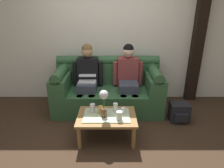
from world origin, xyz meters
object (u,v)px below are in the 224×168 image
object	(u,v)px
person_right	(129,75)
flower_vase	(104,100)
cup_far_center	(93,108)
coffee_table	(107,118)
person_left	(88,75)
couch	(108,89)
cup_far_right	(124,110)
cup_near_left	(116,107)
cup_near_right	(101,109)
backpack_right	(180,112)
cup_far_left	(120,116)

from	to	relation	value
person_right	flower_vase	bearing A→B (deg)	-112.03
flower_vase	cup_far_center	size ratio (longest dim) A/B	3.23
flower_vase	coffee_table	bearing A→B (deg)	54.10
person_left	cup_far_center	distance (m)	0.90
couch	flower_vase	world-z (taller)	couch
coffee_table	couch	bearing A→B (deg)	90.00
flower_vase	cup_far_right	bearing A→B (deg)	20.63
cup_near_left	cup_far_center	distance (m)	0.34
cup_far_center	cup_near_right	bearing A→B (deg)	-15.76
cup_near_right	cup_far_center	size ratio (longest dim) A/B	0.88
backpack_right	cup_far_center	bearing A→B (deg)	-165.18
cup_near_right	cup_far_left	bearing A→B (deg)	-33.77
flower_vase	couch	bearing A→B (deg)	87.99
cup_far_center	person_right	bearing A→B (deg)	56.05
person_left	flower_vase	size ratio (longest dim) A/B	3.01
cup_far_center	cup_near_left	bearing A→B (deg)	4.71
couch	cup_near_left	world-z (taller)	couch
person_left	coffee_table	distance (m)	1.08
cup_far_center	backpack_right	distance (m)	1.51
person_left	backpack_right	xyz separation A→B (m)	(1.59, -0.49, -0.50)
coffee_table	person_right	bearing A→B (deg)	68.78
cup_near_left	cup_near_right	size ratio (longest dim) A/B	1.12
flower_vase	cup_far_center	world-z (taller)	flower_vase
couch	person_right	distance (m)	0.47
flower_vase	cup_far_left	xyz separation A→B (m)	(0.21, -0.07, -0.20)
backpack_right	cup_far_right	bearing A→B (deg)	-156.89
couch	cup_near_left	xyz separation A→B (m)	(0.13, -0.84, 0.07)
couch	backpack_right	bearing A→B (deg)	-21.77
coffee_table	cup_near_left	bearing A→B (deg)	43.67
coffee_table	backpack_right	world-z (taller)	coffee_table
person_left	cup_far_right	bearing A→B (deg)	-55.65
couch	cup_far_right	bearing A→B (deg)	-74.89
coffee_table	cup_far_right	bearing A→B (deg)	12.96
couch	cup_far_center	size ratio (longest dim) A/B	15.56
cup_far_left	cup_far_right	size ratio (longest dim) A/B	1.43
cup_near_left	backpack_right	world-z (taller)	cup_near_left
person_right	cup_far_center	bearing A→B (deg)	-123.95
cup_far_center	cup_far_right	size ratio (longest dim) A/B	1.50
flower_vase	cup_far_center	xyz separation A→B (m)	(-0.17, 0.14, -0.20)
person_right	cup_near_left	size ratio (longest dim) A/B	9.93
cup_far_left	cup_far_right	world-z (taller)	cup_far_left
person_right	backpack_right	size ratio (longest dim) A/B	3.75
couch	person_left	xyz separation A→B (m)	(-0.37, -0.00, 0.28)
cup_near_left	backpack_right	size ratio (longest dim) A/B	0.38
cup_far_center	backpack_right	size ratio (longest dim) A/B	0.39
couch	person_left	size ratio (longest dim) A/B	1.60
couch	flower_vase	size ratio (longest dim) A/B	4.82
cup_near_left	cup_far_left	world-z (taller)	cup_near_left
person_left	cup_near_right	world-z (taller)	person_left
person_left	cup_far_right	xyz separation A→B (m)	(0.62, -0.90, -0.23)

